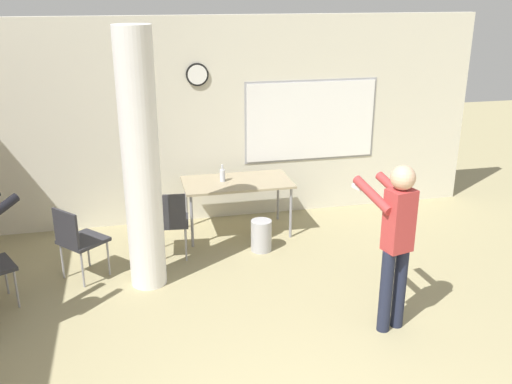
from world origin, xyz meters
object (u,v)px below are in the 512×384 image
Objects in this scene: bottle_on_table at (223,175)px; chair_near_pillar at (77,238)px; chair_table_left at (170,219)px; person_playing_side at (396,235)px; folding_table at (237,185)px.

bottle_on_table reaches higher than chair_near_pillar.
chair_table_left is 0.53× the size of person_playing_side.
bottle_on_table is 0.26× the size of chair_table_left.
bottle_on_table is 0.26× the size of chair_near_pillar.
folding_table is at bearing 111.09° from person_playing_side.
chair_table_left is 2.82m from person_playing_side.
person_playing_side reaches higher than bottle_on_table.
bottle_on_table is 2.87m from person_playing_side.
chair_table_left is (-0.94, -0.58, -0.17)m from folding_table.
chair_near_pillar is (-1.05, -0.32, 0.00)m from chair_table_left.
person_playing_side is at bearing -29.36° from chair_near_pillar.
chair_table_left is at bearing -140.83° from bottle_on_table.
bottle_on_table reaches higher than chair_table_left.
person_playing_side is (1.18, -2.61, 0.16)m from bottle_on_table.
chair_table_left is 1.00× the size of chair_near_pillar.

